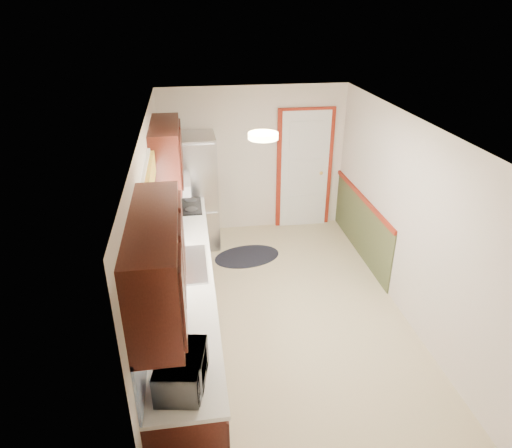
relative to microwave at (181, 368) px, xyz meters
name	(u,v)px	position (x,y,z in m)	size (l,w,h in m)	color
room_shell	(285,229)	(1.20, 1.95, 0.09)	(3.20, 5.20, 2.52)	beige
kitchen_run	(179,280)	(-0.04, 1.66, -0.30)	(0.63, 4.00, 2.20)	#3B130D
back_wall_trim	(316,181)	(2.19, 4.16, -0.22)	(1.12, 2.30, 2.08)	maroon
ceiling_fixture	(263,136)	(0.90, 1.75, 1.25)	(0.30, 0.30, 0.06)	#FFD88C
microwave	(181,368)	(0.00, 0.00, 0.00)	(0.50, 0.28, 0.34)	white
refrigerator	(193,192)	(0.18, 4.00, -0.22)	(0.75, 0.75, 1.78)	#B7B7BC
rug	(247,256)	(0.94, 3.41, -1.10)	(1.02, 0.66, 0.01)	black
cooktop	(182,206)	(0.01, 3.35, -0.16)	(0.55, 0.66, 0.02)	black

